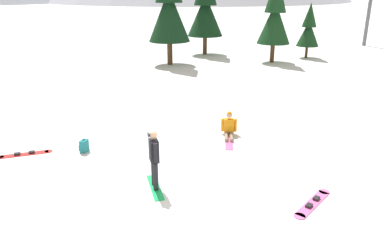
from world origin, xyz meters
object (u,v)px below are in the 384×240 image
at_px(pine_tree_broad, 169,5).
at_px(pine_tree_tall, 275,15).
at_px(pine_tree_slender, 205,7).
at_px(pine_tree_leaning, 309,28).
at_px(snowboarder_foreground, 154,158).
at_px(loose_snowboard_near_right, 313,203).
at_px(loose_snowboard_far_spare, 25,154).
at_px(snowboarder_midground, 229,128).
at_px(backpack_teal, 84,146).

xyz_separation_m(pine_tree_broad, pine_tree_tall, (8.00, -0.66, -0.71)).
relative_size(pine_tree_broad, pine_tree_slender, 1.09).
bearing_deg(pine_tree_leaning, snowboarder_foreground, -127.59).
distance_m(loose_snowboard_near_right, pine_tree_tall, 21.04).
relative_size(loose_snowboard_far_spare, pine_tree_broad, 0.23).
height_order(loose_snowboard_far_spare, pine_tree_leaning, pine_tree_leaning).
xyz_separation_m(snowboarder_midground, pine_tree_leaning, (11.41, 15.58, 2.10)).
relative_size(pine_tree_broad, pine_tree_leaning, 1.79).
height_order(pine_tree_broad, pine_tree_leaning, pine_tree_broad).
bearing_deg(pine_tree_broad, snowboarder_midground, -89.24).
bearing_deg(loose_snowboard_near_right, loose_snowboard_far_spare, 149.53).
height_order(loose_snowboard_near_right, backpack_teal, backpack_teal).
relative_size(snowboarder_midground, pine_tree_slender, 0.24).
height_order(snowboarder_midground, backpack_teal, snowboarder_midground).
height_order(loose_snowboard_near_right, pine_tree_leaning, pine_tree_leaning).
xyz_separation_m(snowboarder_foreground, backpack_teal, (-2.21, 3.05, -0.74)).
bearing_deg(snowboarder_midground, pine_tree_leaning, 53.79).
distance_m(loose_snowboard_far_spare, pine_tree_broad, 17.48).
bearing_deg(pine_tree_tall, backpack_teal, -132.07).
bearing_deg(snowboarder_foreground, pine_tree_broad, 80.47).
height_order(loose_snowboard_near_right, loose_snowboard_far_spare, same).
relative_size(pine_tree_broad, pine_tree_tall, 1.20).
distance_m(loose_snowboard_near_right, pine_tree_slender, 24.58).
distance_m(snowboarder_foreground, loose_snowboard_far_spare, 5.41).
distance_m(snowboarder_midground, pine_tree_leaning, 19.43).
distance_m(snowboarder_foreground, pine_tree_broad, 19.02).
distance_m(pine_tree_leaning, pine_tree_tall, 4.02).
xyz_separation_m(pine_tree_leaning, pine_tree_tall, (-3.61, -1.30, 1.20)).
bearing_deg(pine_tree_leaning, pine_tree_slender, 157.44).
bearing_deg(pine_tree_tall, loose_snowboard_near_right, -109.74).
bearing_deg(snowboarder_midground, backpack_teal, -175.15).
xyz_separation_m(snowboarder_midground, backpack_teal, (-5.51, -0.47, -0.11)).
bearing_deg(loose_snowboard_far_spare, snowboarder_foreground, -36.96).
xyz_separation_m(loose_snowboard_far_spare, pine_tree_broad, (7.36, 15.25, 4.31)).
height_order(snowboarder_foreground, pine_tree_broad, pine_tree_broad).
bearing_deg(pine_tree_tall, pine_tree_broad, 175.31).
bearing_deg(loose_snowboard_far_spare, snowboarder_midground, 2.39).
xyz_separation_m(snowboarder_foreground, loose_snowboard_near_right, (4.10, -1.71, -0.93)).
relative_size(loose_snowboard_far_spare, pine_tree_tall, 0.28).
distance_m(pine_tree_tall, pine_tree_slender, 6.33).
height_order(loose_snowboard_far_spare, pine_tree_tall, pine_tree_tall).
bearing_deg(loose_snowboard_far_spare, pine_tree_broad, 64.25).
bearing_deg(pine_tree_broad, snowboarder_foreground, -99.53).
bearing_deg(pine_tree_slender, pine_tree_broad, -132.86).
distance_m(loose_snowboard_near_right, backpack_teal, 7.91).
xyz_separation_m(snowboarder_midground, loose_snowboard_far_spare, (-7.56, -0.32, -0.30)).
xyz_separation_m(snowboarder_midground, pine_tree_tall, (7.80, 14.28, 3.30)).
distance_m(loose_snowboard_near_right, pine_tree_broad, 20.65).
bearing_deg(pine_tree_leaning, loose_snowboard_near_right, -117.01).
xyz_separation_m(pine_tree_broad, pine_tree_leaning, (11.61, 0.64, -1.92)).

